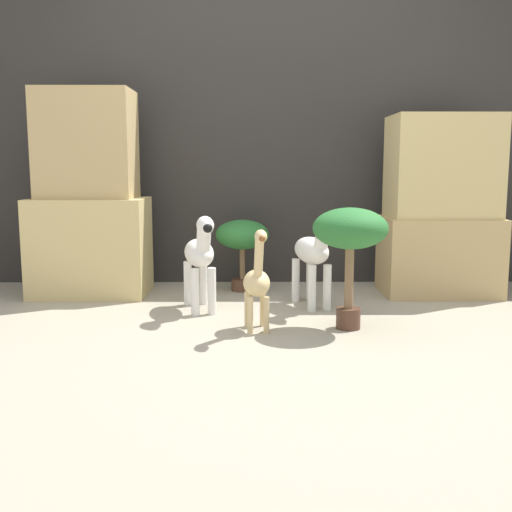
{
  "coord_description": "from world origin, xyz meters",
  "views": [
    {
      "loc": [
        -0.1,
        -2.96,
        0.87
      ],
      "look_at": [
        -0.07,
        0.7,
        0.33
      ],
      "focal_mm": 42.0,
      "sensor_mm": 36.0,
      "label": 1
    }
  ],
  "objects": [
    {
      "name": "ground_plane",
      "position": [
        0.0,
        0.0,
        0.0
      ],
      "size": [
        14.0,
        14.0,
        0.0
      ],
      "primitive_type": "plane",
      "color": "#9E937F"
    },
    {
      "name": "wall_back",
      "position": [
        0.0,
        1.58,
        1.1
      ],
      "size": [
        6.4,
        0.08,
        2.2
      ],
      "color": "#2D2B28",
      "rests_on": "ground_plane"
    },
    {
      "name": "rock_pillar_left",
      "position": [
        -1.19,
        1.11,
        0.62
      ],
      "size": [
        0.77,
        0.51,
        1.38
      ],
      "color": "#D1B775",
      "rests_on": "ground_plane"
    },
    {
      "name": "rock_pillar_right",
      "position": [
        1.19,
        1.11,
        0.58
      ],
      "size": [
        0.77,
        0.51,
        1.21
      ],
      "color": "tan",
      "rests_on": "ground_plane"
    },
    {
      "name": "zebra_right",
      "position": [
        0.29,
        0.72,
        0.35
      ],
      "size": [
        0.27,
        0.53,
        0.6
      ],
      "color": "white",
      "rests_on": "ground_plane"
    },
    {
      "name": "zebra_left",
      "position": [
        -0.41,
        0.61,
        0.35
      ],
      "size": [
        0.26,
        0.53,
        0.6
      ],
      "color": "white",
      "rests_on": "ground_plane"
    },
    {
      "name": "giraffe_figurine",
      "position": [
        -0.07,
        0.16,
        0.27
      ],
      "size": [
        0.17,
        0.35,
        0.56
      ],
      "color": "#E0C184",
      "rests_on": "ground_plane"
    },
    {
      "name": "potted_palm_front",
      "position": [
        0.43,
        0.2,
        0.52
      ],
      "size": [
        0.4,
        0.4,
        0.66
      ],
      "color": "#513323",
      "rests_on": "ground_plane"
    },
    {
      "name": "potted_palm_back",
      "position": [
        -0.16,
        1.23,
        0.38
      ],
      "size": [
        0.38,
        0.38,
        0.5
      ],
      "color": "#513323",
      "rests_on": "ground_plane"
    }
  ]
}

